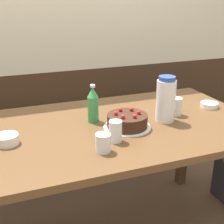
# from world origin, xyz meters

# --- Properties ---
(back_wall) EXTENTS (4.80, 0.04, 2.50)m
(back_wall) POSITION_xyz_m (0.00, 1.05, 1.25)
(back_wall) COLOR #3D2819
(back_wall) RESTS_ON ground_plane
(bench_seat) EXTENTS (1.89, 0.38, 0.47)m
(bench_seat) POSITION_xyz_m (0.00, 0.83, 0.23)
(bench_seat) COLOR #381E11
(bench_seat) RESTS_ON ground_plane
(dining_table) EXTENTS (1.55, 0.88, 0.75)m
(dining_table) POSITION_xyz_m (0.00, 0.00, 0.67)
(dining_table) COLOR brown
(dining_table) RESTS_ON ground_plane
(birthday_cake) EXTENTS (0.24, 0.24, 0.09)m
(birthday_cake) POSITION_xyz_m (0.07, -0.06, 0.79)
(birthday_cake) COLOR white
(birthday_cake) RESTS_ON dining_table
(water_pitcher) EXTENTS (0.10, 0.10, 0.24)m
(water_pitcher) POSITION_xyz_m (0.29, -0.04, 0.87)
(water_pitcher) COLOR white
(water_pitcher) RESTS_ON dining_table
(soju_bottle) EXTENTS (0.06, 0.06, 0.20)m
(soju_bottle) POSITION_xyz_m (-0.07, 0.08, 0.85)
(soju_bottle) COLOR #388E4C
(soju_bottle) RESTS_ON dining_table
(bowl_rice_small) EXTENTS (0.10, 0.10, 0.03)m
(bowl_rice_small) POSITION_xyz_m (0.64, 0.04, 0.77)
(bowl_rice_small) COLOR white
(bowl_rice_small) RESTS_ON dining_table
(bowl_side_dish) EXTENTS (0.11, 0.11, 0.04)m
(bowl_side_dish) POSITION_xyz_m (-0.51, -0.04, 0.77)
(bowl_side_dish) COLOR white
(bowl_side_dish) RESTS_ON dining_table
(glass_water_tall) EXTENTS (0.07, 0.07, 0.10)m
(glass_water_tall) POSITION_xyz_m (0.38, 0.01, 0.80)
(glass_water_tall) COLOR silver
(glass_water_tall) RESTS_ON dining_table
(glass_tumbler_short) EXTENTS (0.06, 0.06, 0.10)m
(glass_tumbler_short) POSITION_xyz_m (-0.05, -0.19, 0.80)
(glass_tumbler_short) COLOR silver
(glass_tumbler_short) RESTS_ON dining_table
(glass_shot_small) EXTENTS (0.07, 0.07, 0.08)m
(glass_shot_small) POSITION_xyz_m (-0.13, -0.26, 0.79)
(glass_shot_small) COLOR silver
(glass_shot_small) RESTS_ON dining_table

